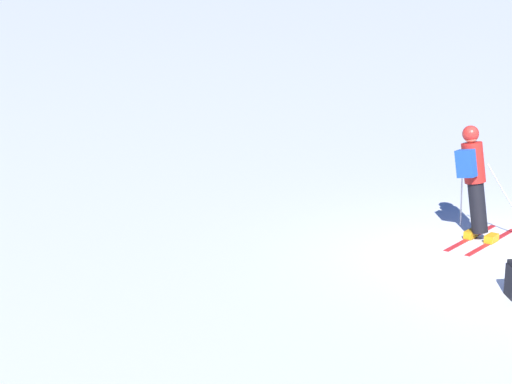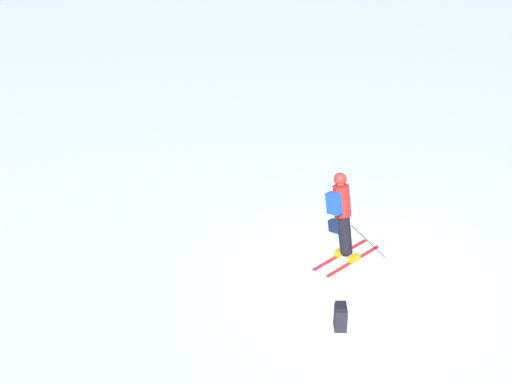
{
  "view_description": "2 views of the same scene",
  "coord_description": "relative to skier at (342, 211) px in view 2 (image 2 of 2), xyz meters",
  "views": [
    {
      "loc": [
        -11.01,
        7.18,
        4.3
      ],
      "look_at": [
        1.17,
        3.72,
        0.99
      ],
      "focal_mm": 60.0,
      "sensor_mm": 36.0,
      "label": 1
    },
    {
      "loc": [
        -11.66,
        4.21,
        7.71
      ],
      "look_at": [
        1.67,
        1.8,
        1.29
      ],
      "focal_mm": 50.0,
      "sensor_mm": 36.0,
      "label": 2
    }
  ],
  "objects": [
    {
      "name": "skier",
      "position": [
        0.0,
        0.0,
        0.0
      ],
      "size": [
        1.54,
        1.71,
        1.9
      ],
      "rotation": [
        0.0,
        0.0,
        0.61
      ],
      "color": "red",
      "rests_on": "ground"
    },
    {
      "name": "ground_plane",
      "position": [
        -0.93,
        -0.13,
        -1.06
      ],
      "size": [
        300.0,
        300.0,
        0.0
      ],
      "primitive_type": "plane",
      "color": "white"
    },
    {
      "name": "spare_backpack",
      "position": [
        -2.49,
        0.72,
        -0.81
      ],
      "size": [
        0.34,
        0.27,
        0.5
      ],
      "rotation": [
        0.0,
        0.0,
        6.08
      ],
      "color": "black",
      "rests_on": "ground"
    }
  ]
}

